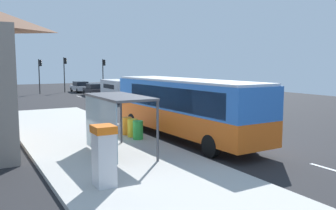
{
  "coord_description": "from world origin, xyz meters",
  "views": [
    {
      "loc": [
        -11.67,
        -14.26,
        4.02
      ],
      "look_at": [
        -1.0,
        4.62,
        1.5
      ],
      "focal_mm": 38.11,
      "sensor_mm": 36.0,
      "label": 1
    }
  ],
  "objects_px": {
    "recycling_bin_orange": "(127,126)",
    "traffic_light_median": "(65,69)",
    "recycling_bin_green": "(138,130)",
    "bus_shelter": "(112,110)",
    "ticket_machine": "(104,155)",
    "traffic_light_far_side": "(40,71)",
    "white_van": "(118,89)",
    "sedan_near": "(80,87)",
    "sedan_far": "(94,89)",
    "recycling_bin_yellow": "(132,128)",
    "traffic_light_near_side": "(104,70)",
    "bus": "(184,105)"
  },
  "relations": [
    {
      "from": "recycling_bin_orange",
      "to": "traffic_light_median",
      "type": "distance_m",
      "value": 33.46
    },
    {
      "from": "recycling_bin_green",
      "to": "bus_shelter",
      "type": "height_order",
      "value": "bus_shelter"
    },
    {
      "from": "ticket_machine",
      "to": "traffic_light_far_side",
      "type": "relative_size",
      "value": 0.42
    },
    {
      "from": "white_van",
      "to": "ticket_machine",
      "type": "xyz_separation_m",
      "value": [
        -10.26,
        -24.94,
        -0.17
      ]
    },
    {
      "from": "sedan_near",
      "to": "sedan_far",
      "type": "distance_m",
      "value": 6.35
    },
    {
      "from": "white_van",
      "to": "recycling_bin_green",
      "type": "distance_m",
      "value": 20.12
    },
    {
      "from": "recycling_bin_green",
      "to": "bus_shelter",
      "type": "xyz_separation_m",
      "value": [
        -2.21,
        -2.24,
        1.44
      ]
    },
    {
      "from": "sedan_near",
      "to": "bus_shelter",
      "type": "distance_m",
      "value": 37.01
    },
    {
      "from": "white_van",
      "to": "recycling_bin_yellow",
      "type": "distance_m",
      "value": 19.46
    },
    {
      "from": "traffic_light_near_side",
      "to": "traffic_light_far_side",
      "type": "height_order",
      "value": "traffic_light_near_side"
    },
    {
      "from": "traffic_light_far_side",
      "to": "recycling_bin_green",
      "type": "bearing_deg",
      "value": -91.88
    },
    {
      "from": "traffic_light_near_side",
      "to": "traffic_light_far_side",
      "type": "distance_m",
      "value": 8.64
    },
    {
      "from": "traffic_light_far_side",
      "to": "bus_shelter",
      "type": "distance_m",
      "value": 36.05
    },
    {
      "from": "sedan_near",
      "to": "recycling_bin_green",
      "type": "distance_m",
      "value": 34.32
    },
    {
      "from": "recycling_bin_green",
      "to": "traffic_light_far_side",
      "type": "height_order",
      "value": "traffic_light_far_side"
    },
    {
      "from": "bus",
      "to": "sedan_near",
      "type": "relative_size",
      "value": 2.51
    },
    {
      "from": "white_van",
      "to": "traffic_light_far_side",
      "type": "bearing_deg",
      "value": 109.96
    },
    {
      "from": "traffic_light_far_side",
      "to": "sedan_far",
      "type": "bearing_deg",
      "value": -49.42
    },
    {
      "from": "bus",
      "to": "traffic_light_near_side",
      "type": "height_order",
      "value": "traffic_light_near_side"
    },
    {
      "from": "sedan_far",
      "to": "traffic_light_median",
      "type": "xyz_separation_m",
      "value": [
        -1.9,
        7.1,
        2.47
      ]
    },
    {
      "from": "ticket_machine",
      "to": "bus_shelter",
      "type": "distance_m",
      "value": 4.09
    },
    {
      "from": "recycling_bin_yellow",
      "to": "bus_shelter",
      "type": "relative_size",
      "value": 0.24
    },
    {
      "from": "traffic_light_median",
      "to": "ticket_machine",
      "type": "bearing_deg",
      "value": -101.85
    },
    {
      "from": "bus",
      "to": "traffic_light_median",
      "type": "relative_size",
      "value": 2.26
    },
    {
      "from": "white_van",
      "to": "traffic_light_near_side",
      "type": "bearing_deg",
      "value": 76.52
    },
    {
      "from": "ticket_machine",
      "to": "traffic_light_near_side",
      "type": "xyz_separation_m",
      "value": [
        13.56,
        38.72,
        1.94
      ]
    },
    {
      "from": "ticket_machine",
      "to": "traffic_light_far_side",
      "type": "distance_m",
      "value": 39.88
    },
    {
      "from": "white_van",
      "to": "sedan_near",
      "type": "height_order",
      "value": "white_van"
    },
    {
      "from": "bus",
      "to": "sedan_far",
      "type": "xyz_separation_m",
      "value": [
        4.01,
        27.78,
        -1.05
      ]
    },
    {
      "from": "sedan_near",
      "to": "bus_shelter",
      "type": "xyz_separation_m",
      "value": [
        -8.71,
        -35.94,
        1.31
      ]
    },
    {
      "from": "recycling_bin_yellow",
      "to": "traffic_light_near_side",
      "type": "xyz_separation_m",
      "value": [
        9.7,
        32.14,
        2.46
      ]
    },
    {
      "from": "recycling_bin_orange",
      "to": "ticket_machine",
      "type": "bearing_deg",
      "value": -117.94
    },
    {
      "from": "sedan_near",
      "to": "ticket_machine",
      "type": "bearing_deg",
      "value": -104.67
    },
    {
      "from": "bus_shelter",
      "to": "bus",
      "type": "bearing_deg",
      "value": 21.05
    },
    {
      "from": "traffic_light_near_side",
      "to": "bus_shelter",
      "type": "distance_m",
      "value": 37.07
    },
    {
      "from": "recycling_bin_yellow",
      "to": "traffic_light_near_side",
      "type": "relative_size",
      "value": 0.2
    },
    {
      "from": "ticket_machine",
      "to": "traffic_light_near_side",
      "type": "distance_m",
      "value": 41.07
    },
    {
      "from": "recycling_bin_yellow",
      "to": "recycling_bin_orange",
      "type": "xyz_separation_m",
      "value": [
        0.0,
        0.7,
        0.0
      ]
    },
    {
      "from": "recycling_bin_green",
      "to": "traffic_light_near_side",
      "type": "relative_size",
      "value": 0.2
    },
    {
      "from": "sedan_far",
      "to": "recycling_bin_orange",
      "type": "distance_m",
      "value": 26.75
    },
    {
      "from": "recycling_bin_yellow",
      "to": "bus_shelter",
      "type": "distance_m",
      "value": 3.95
    },
    {
      "from": "sedan_near",
      "to": "traffic_light_median",
      "type": "xyz_separation_m",
      "value": [
        -1.9,
        0.74,
        2.47
      ]
    },
    {
      "from": "sedan_near",
      "to": "bus_shelter",
      "type": "height_order",
      "value": "bus_shelter"
    },
    {
      "from": "white_van",
      "to": "traffic_light_far_side",
      "type": "xyz_separation_m",
      "value": [
        -5.3,
        14.58,
        1.74
      ]
    },
    {
      "from": "white_van",
      "to": "recycling_bin_green",
      "type": "xyz_separation_m",
      "value": [
        -6.4,
        -19.06,
        -0.69
      ]
    },
    {
      "from": "ticket_machine",
      "to": "recycling_bin_yellow",
      "type": "relative_size",
      "value": 2.04
    },
    {
      "from": "recycling_bin_yellow",
      "to": "bus_shelter",
      "type": "bearing_deg",
      "value": -126.94
    },
    {
      "from": "recycling_bin_green",
      "to": "recycling_bin_orange",
      "type": "height_order",
      "value": "same"
    },
    {
      "from": "bus",
      "to": "recycling_bin_orange",
      "type": "height_order",
      "value": "bus"
    },
    {
      "from": "recycling_bin_green",
      "to": "traffic_light_far_side",
      "type": "relative_size",
      "value": 0.21
    }
  ]
}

